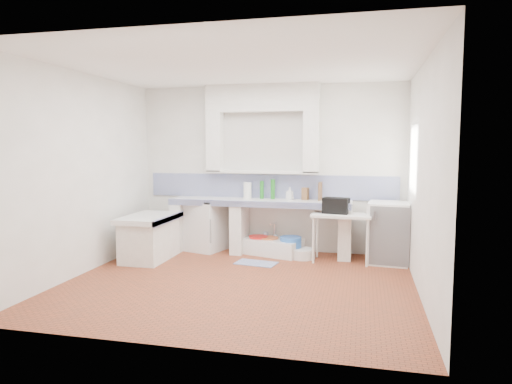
% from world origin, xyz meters
% --- Properties ---
extents(floor, '(4.50, 4.50, 0.00)m').
position_xyz_m(floor, '(0.00, 0.00, 0.00)').
color(floor, brown).
rests_on(floor, ground).
extents(ceiling, '(4.50, 4.50, 0.00)m').
position_xyz_m(ceiling, '(0.00, 0.00, 2.80)').
color(ceiling, white).
rests_on(ceiling, ground).
extents(wall_back, '(4.50, 0.00, 4.50)m').
position_xyz_m(wall_back, '(0.00, 2.00, 1.40)').
color(wall_back, white).
rests_on(wall_back, ground).
extents(wall_front, '(4.50, 0.00, 4.50)m').
position_xyz_m(wall_front, '(0.00, -2.00, 1.40)').
color(wall_front, white).
rests_on(wall_front, ground).
extents(wall_left, '(0.00, 4.50, 4.50)m').
position_xyz_m(wall_left, '(-2.25, 0.00, 1.40)').
color(wall_left, white).
rests_on(wall_left, ground).
extents(wall_right, '(0.00, 4.50, 4.50)m').
position_xyz_m(wall_right, '(2.25, 0.00, 1.40)').
color(wall_right, white).
rests_on(wall_right, ground).
extents(alcove_mass, '(1.90, 0.25, 0.45)m').
position_xyz_m(alcove_mass, '(-0.10, 1.88, 2.58)').
color(alcove_mass, white).
rests_on(alcove_mass, ground).
extents(window_frame, '(0.35, 0.86, 1.06)m').
position_xyz_m(window_frame, '(2.42, 1.20, 1.60)').
color(window_frame, '#351F10').
rests_on(window_frame, ground).
extents(lace_valance, '(0.01, 0.84, 0.24)m').
position_xyz_m(lace_valance, '(2.28, 1.20, 1.98)').
color(lace_valance, white).
rests_on(lace_valance, ground).
extents(counter_slab, '(3.00, 0.60, 0.08)m').
position_xyz_m(counter_slab, '(-0.10, 1.70, 0.86)').
color(counter_slab, white).
rests_on(counter_slab, ground).
extents(counter_lip, '(3.00, 0.04, 0.10)m').
position_xyz_m(counter_lip, '(-0.10, 1.42, 0.86)').
color(counter_lip, navy).
rests_on(counter_lip, ground).
extents(counter_pier_left, '(0.20, 0.55, 0.82)m').
position_xyz_m(counter_pier_left, '(-1.50, 1.70, 0.41)').
color(counter_pier_left, white).
rests_on(counter_pier_left, ground).
extents(counter_pier_mid, '(0.20, 0.55, 0.82)m').
position_xyz_m(counter_pier_mid, '(-0.45, 1.70, 0.41)').
color(counter_pier_mid, white).
rests_on(counter_pier_mid, ground).
extents(counter_pier_right, '(0.20, 0.55, 0.82)m').
position_xyz_m(counter_pier_right, '(1.30, 1.70, 0.41)').
color(counter_pier_right, white).
rests_on(counter_pier_right, ground).
extents(peninsula_top, '(0.70, 1.10, 0.08)m').
position_xyz_m(peninsula_top, '(-1.70, 0.90, 0.66)').
color(peninsula_top, white).
rests_on(peninsula_top, ground).
extents(peninsula_base, '(0.60, 1.00, 0.62)m').
position_xyz_m(peninsula_base, '(-1.70, 0.90, 0.31)').
color(peninsula_base, white).
rests_on(peninsula_base, ground).
extents(peninsula_lip, '(0.04, 1.10, 0.10)m').
position_xyz_m(peninsula_lip, '(-1.37, 0.90, 0.66)').
color(peninsula_lip, navy).
rests_on(peninsula_lip, ground).
extents(backsplash, '(4.27, 0.03, 0.40)m').
position_xyz_m(backsplash, '(0.00, 1.99, 1.10)').
color(backsplash, navy).
rests_on(backsplash, ground).
extents(stove, '(0.73, 0.72, 0.83)m').
position_xyz_m(stove, '(-1.07, 1.72, 0.42)').
color(stove, white).
rests_on(stove, ground).
extents(sink, '(1.07, 0.78, 0.23)m').
position_xyz_m(sink, '(0.12, 1.68, 0.11)').
color(sink, white).
rests_on(sink, ground).
extents(side_table, '(0.92, 0.54, 0.04)m').
position_xyz_m(side_table, '(1.25, 1.42, 0.37)').
color(side_table, white).
rests_on(side_table, ground).
extents(fridge, '(0.66, 0.66, 0.93)m').
position_xyz_m(fridge, '(1.96, 1.53, 0.47)').
color(fridge, white).
rests_on(fridge, ground).
extents(bucket_red, '(0.40, 0.40, 0.29)m').
position_xyz_m(bucket_red, '(-0.12, 1.68, 0.15)').
color(bucket_red, red).
rests_on(bucket_red, ground).
extents(bucket_orange, '(0.35, 0.35, 0.28)m').
position_xyz_m(bucket_orange, '(0.06, 1.67, 0.14)').
color(bucket_orange, '#CD6332').
rests_on(bucket_orange, ground).
extents(bucket_blue, '(0.38, 0.38, 0.32)m').
position_xyz_m(bucket_blue, '(0.44, 1.57, 0.16)').
color(bucket_blue, blue).
rests_on(bucket_blue, ground).
extents(basin_white, '(0.40, 0.40, 0.15)m').
position_xyz_m(basin_white, '(0.65, 1.50, 0.08)').
color(basin_white, white).
rests_on(basin_white, ground).
extents(water_bottle_a, '(0.10, 0.10, 0.33)m').
position_xyz_m(water_bottle_a, '(-0.03, 1.85, 0.17)').
color(water_bottle_a, silver).
rests_on(water_bottle_a, ground).
extents(water_bottle_b, '(0.10, 0.10, 0.30)m').
position_xyz_m(water_bottle_b, '(0.15, 1.81, 0.15)').
color(water_bottle_b, silver).
rests_on(water_bottle_b, ground).
extents(black_bag, '(0.42, 0.29, 0.24)m').
position_xyz_m(black_bag, '(1.16, 1.45, 0.87)').
color(black_bag, black).
rests_on(black_bag, side_table).
extents(green_bottle_a, '(0.07, 0.07, 0.30)m').
position_xyz_m(green_bottle_a, '(-0.10, 1.85, 1.05)').
color(green_bottle_a, '#1F7620').
rests_on(green_bottle_a, counter_slab).
extents(green_bottle_b, '(0.10, 0.10, 0.33)m').
position_xyz_m(green_bottle_b, '(0.09, 1.85, 1.07)').
color(green_bottle_b, '#1F7620').
rests_on(green_bottle_b, counter_slab).
extents(knife_block, '(0.12, 0.11, 0.20)m').
position_xyz_m(knife_block, '(0.64, 1.85, 1.00)').
color(knife_block, brown).
rests_on(knife_block, counter_slab).
extents(cutting_board, '(0.05, 0.22, 0.30)m').
position_xyz_m(cutting_board, '(0.88, 1.85, 1.05)').
color(cutting_board, brown).
rests_on(cutting_board, counter_slab).
extents(paper_towel, '(0.14, 0.14, 0.27)m').
position_xyz_m(paper_towel, '(-0.34, 1.83, 1.04)').
color(paper_towel, white).
rests_on(paper_towel, counter_slab).
extents(soap_bottle, '(0.11, 0.11, 0.21)m').
position_xyz_m(soap_bottle, '(0.38, 1.80, 1.01)').
color(soap_bottle, white).
rests_on(soap_bottle, counter_slab).
extents(rug, '(0.67, 0.45, 0.01)m').
position_xyz_m(rug, '(-0.00, 1.02, 0.01)').
color(rug, '#394A95').
rests_on(rug, ground).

